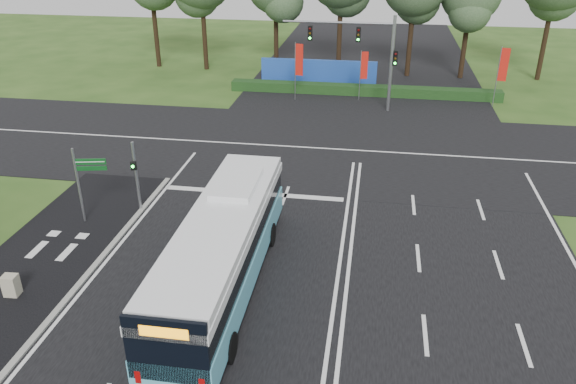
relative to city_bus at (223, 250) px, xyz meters
name	(u,v)px	position (x,y,z in m)	size (l,w,h in m)	color
ground	(341,252)	(4.34, 3.39, -1.77)	(120.00, 120.00, 0.00)	#2A4B19
road_main	(341,252)	(4.34, 3.39, -1.75)	(20.00, 120.00, 0.04)	black
road_cross	(355,151)	(4.34, 15.39, -1.75)	(120.00, 14.00, 0.05)	black
bike_path	(39,264)	(-8.16, 0.39, -1.74)	(5.00, 18.00, 0.06)	black
kerb_strip	(93,269)	(-5.76, 0.39, -1.71)	(0.25, 18.00, 0.12)	gray
city_bus	(223,250)	(0.00, 0.00, 0.00)	(2.70, 12.26, 3.52)	#5BB9D4
pedestrian_signal	(136,174)	(-5.86, 5.71, 0.21)	(0.34, 0.43, 3.63)	gray
street_sign	(84,176)	(-7.71, 4.25, 0.63)	(1.45, 0.38, 3.79)	gray
utility_cabinet	(11,286)	(-7.96, -1.76, -1.31)	(0.55, 0.46, 0.92)	#B3AB90
banner_flag_left	(298,63)	(-0.76, 25.55, 1.22)	(0.66, 0.21, 4.58)	gray
banner_flag_mid	(363,68)	(4.27, 26.28, 0.85)	(0.58, 0.13, 3.98)	gray
banner_flag_right	(502,68)	(14.58, 26.20, 1.24)	(0.68, 0.15, 4.63)	gray
traffic_light_gantry	(368,48)	(4.55, 23.89, 2.89)	(8.41, 0.28, 7.00)	gray
hedge	(363,90)	(4.34, 27.89, -1.37)	(22.00, 1.20, 0.80)	#163413
blue_hoarding	(318,72)	(0.34, 30.39, -0.67)	(10.00, 0.30, 2.20)	#204BAF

